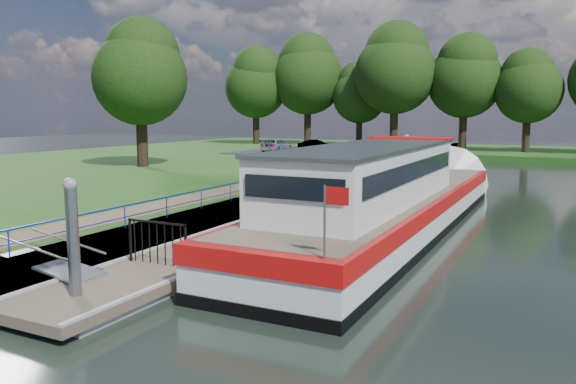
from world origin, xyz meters
The scene contains 16 objects.
ground centered at (0.00, 0.00, 0.00)m, with size 160.00×160.00×0.00m, color black.
riverbank centered at (-18.00, 15.00, 0.39)m, with size 32.00×90.00×0.78m, color #1D4914.
bank_edge centered at (-2.55, 15.00, 0.39)m, with size 1.10×90.00×0.78m, color #473D2D.
footpath centered at (-4.40, 8.00, 0.80)m, with size 1.60×40.00×0.05m, color brown.
carpark centered at (-11.00, 38.00, 0.81)m, with size 14.00×12.00×0.06m, color black.
blue_fence centered at (-2.75, 3.00, 1.31)m, with size 0.04×18.04×0.72m.
pontoon centered at (0.00, 13.00, 0.18)m, with size 2.50×30.00×0.56m.
mooring_piles centered at (0.00, 13.00, 1.28)m, with size 0.30×27.30×3.55m.
gangway centered at (-1.85, 0.50, 0.63)m, with size 2.58×1.00×0.92m.
gate_panel centered at (0.00, 2.20, 1.15)m, with size 1.85×0.05×1.15m.
barge centered at (3.60, 11.26, 1.09)m, with size 4.36×21.15×4.78m.
horizon_trees centered at (-1.61, 48.68, 7.95)m, with size 54.38×10.03×12.87m.
bank_tree_a centered at (-15.99, 20.08, 7.02)m, with size 6.12×6.12×9.72m.
car_a centered at (-6.48, 35.43, 1.44)m, with size 1.42×3.52×1.20m, color #999999.
car_b centered at (-11.04, 37.29, 1.38)m, with size 1.14×3.28×1.08m, color #999999.
car_c centered at (-14.43, 35.98, 1.40)m, with size 1.59×3.91×1.14m, color #999999.
Camera 1 is at (9.33, -8.86, 4.29)m, focal length 35.00 mm.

